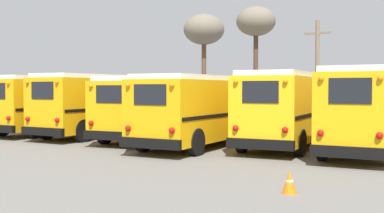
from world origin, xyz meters
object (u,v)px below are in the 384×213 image
at_px(utility_pole, 317,70).
at_px(school_bus_0, 65,102).
at_px(school_bus_1, 112,102).
at_px(bare_tree_1, 256,24).
at_px(school_bus_3, 215,107).
at_px(school_bus_5, 369,107).
at_px(bare_tree_0, 204,31).
at_px(traffic_cone, 289,182).
at_px(school_bus_2, 169,105).
at_px(school_bus_4, 295,106).

bearing_deg(utility_pole, school_bus_0, -133.59).
relative_size(school_bus_1, bare_tree_1, 1.16).
distance_m(school_bus_3, school_bus_5, 6.59).
xyz_separation_m(school_bus_1, utility_pole, (8.30, 12.31, 1.99)).
relative_size(school_bus_5, bare_tree_0, 1.05).
relative_size(school_bus_3, traffic_cone, 20.04).
relative_size(school_bus_2, school_bus_5, 1.17).
xyz_separation_m(school_bus_2, traffic_cone, (9.11, -10.40, -1.37)).
relative_size(school_bus_4, bare_tree_0, 1.21).
height_order(bare_tree_0, traffic_cone, bare_tree_0).
distance_m(school_bus_2, utility_pole, 13.08).
xyz_separation_m(school_bus_0, bare_tree_0, (0.77, 16.92, 5.77)).
relative_size(school_bus_3, utility_pole, 1.54).
bearing_deg(school_bus_0, traffic_cone, -32.82).
xyz_separation_m(school_bus_0, bare_tree_1, (6.77, 13.32, 5.62)).
height_order(school_bus_2, school_bus_5, school_bus_5).
bearing_deg(school_bus_5, school_bus_0, 175.67).
xyz_separation_m(utility_pole, bare_tree_1, (-4.82, 1.14, 3.61)).
bearing_deg(school_bus_4, school_bus_0, -179.25).
relative_size(school_bus_2, bare_tree_0, 1.23).
height_order(school_bus_0, bare_tree_1, bare_tree_1).
xyz_separation_m(school_bus_3, traffic_cone, (5.81, -8.82, -1.38)).
bearing_deg(bare_tree_1, school_bus_2, -90.78).
bearing_deg(bare_tree_1, bare_tree_0, 149.00).
bearing_deg(traffic_cone, utility_pole, 100.43).
height_order(school_bus_1, school_bus_5, school_bus_5).
bearing_deg(bare_tree_0, school_bus_5, -49.16).
height_order(school_bus_2, traffic_cone, school_bus_2).
bearing_deg(school_bus_3, bare_tree_0, 116.57).
relative_size(school_bus_4, utility_pole, 1.52).
bearing_deg(school_bus_3, utility_pole, 82.78).
relative_size(utility_pole, bare_tree_0, 0.80).
height_order(school_bus_3, bare_tree_1, bare_tree_1).
distance_m(school_bus_5, traffic_cone, 9.03).
height_order(school_bus_5, utility_pole, utility_pole).
bearing_deg(traffic_cone, bare_tree_0, 118.90).
bearing_deg(bare_tree_0, school_bus_3, -63.43).
height_order(school_bus_2, utility_pole, utility_pole).
height_order(school_bus_1, school_bus_2, school_bus_1).
height_order(school_bus_0, school_bus_2, school_bus_0).
bearing_deg(school_bus_3, school_bus_0, 172.46).
distance_m(school_bus_0, school_bus_2, 6.60).
relative_size(school_bus_3, school_bus_5, 1.16).
bearing_deg(school_bus_0, utility_pole, 46.41).
relative_size(school_bus_2, school_bus_3, 1.00).
distance_m(bare_tree_0, bare_tree_1, 7.00).
bearing_deg(traffic_cone, school_bus_1, 141.13).
distance_m(school_bus_1, school_bus_4, 9.89).
relative_size(school_bus_1, school_bus_2, 0.90).
bearing_deg(school_bus_1, utility_pole, 56.00).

